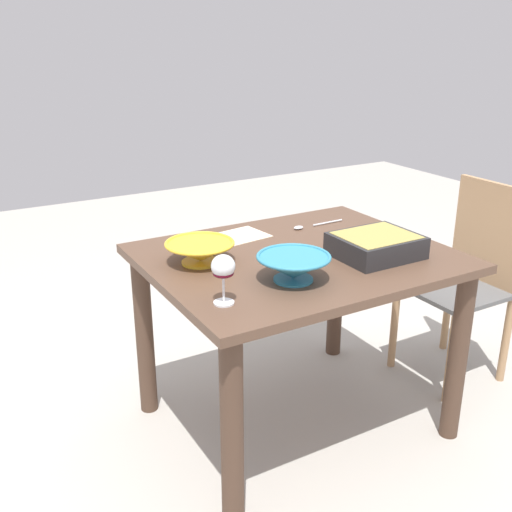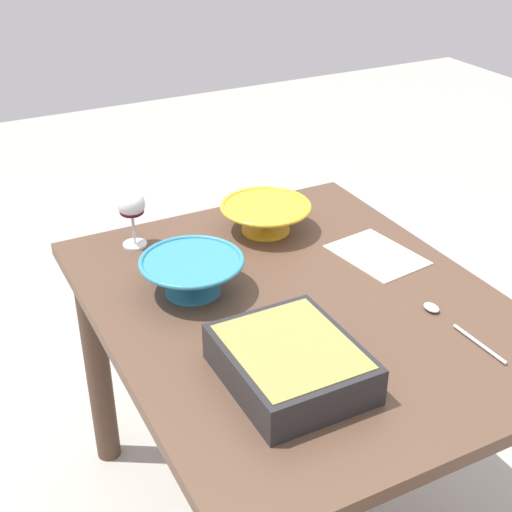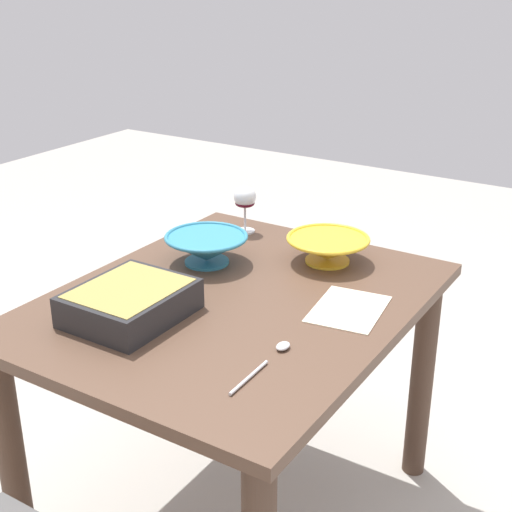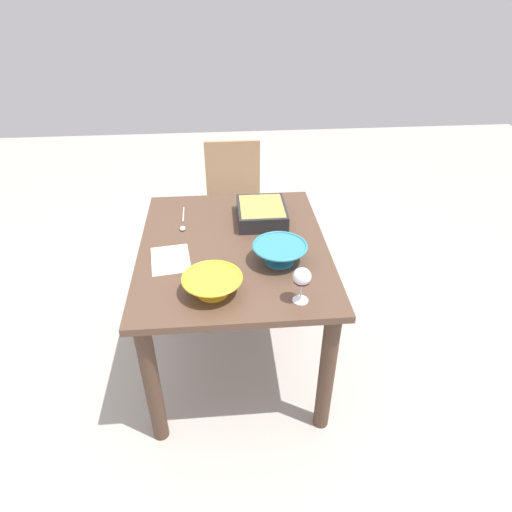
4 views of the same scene
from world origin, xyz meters
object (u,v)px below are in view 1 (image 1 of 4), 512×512
at_px(chair, 468,275).
at_px(casserole_dish, 376,244).
at_px(wine_glass, 223,270).
at_px(mixing_bowl, 293,266).
at_px(dining_table, 297,287).
at_px(serving_spoon, 309,226).
at_px(napkin, 238,236).
at_px(small_bowl, 200,251).

xyz_separation_m(chair, casserole_dish, (0.68, 0.12, 0.31)).
bearing_deg(casserole_dish, wine_glass, 7.73).
bearing_deg(chair, mixing_bowl, 8.86).
distance_m(dining_table, chair, 0.94).
relative_size(mixing_bowl, serving_spoon, 0.99).
bearing_deg(serving_spoon, napkin, -7.05).
xyz_separation_m(casserole_dish, small_bowl, (0.60, -0.26, -0.00)).
relative_size(wine_glass, casserole_dish, 0.53).
height_order(chair, serving_spoon, chair).
height_order(casserole_dish, small_bowl, casserole_dish).
distance_m(mixing_bowl, small_bowl, 0.37).
bearing_deg(mixing_bowl, chair, -171.14).
distance_m(wine_glass, serving_spoon, 0.86).
distance_m(casserole_dish, serving_spoon, 0.42).
distance_m(casserole_dish, mixing_bowl, 0.40).
relative_size(dining_table, casserole_dish, 3.74).
height_order(chair, napkin, chair).
bearing_deg(mixing_bowl, wine_glass, 9.56).
xyz_separation_m(chair, wine_glass, (1.37, 0.22, 0.37)).
height_order(dining_table, chair, chair).
bearing_deg(mixing_bowl, casserole_dish, -173.61).
relative_size(wine_glass, small_bowl, 0.63).
distance_m(chair, mixing_bowl, 1.14).
height_order(small_bowl, serving_spoon, small_bowl).
height_order(chair, wine_glass, chair).
height_order(chair, mixing_bowl, chair).
xyz_separation_m(chair, mixing_bowl, (1.08, 0.17, 0.31)).
bearing_deg(chair, serving_spoon, -22.97).
xyz_separation_m(mixing_bowl, small_bowl, (0.20, -0.31, -0.00)).
relative_size(casserole_dish, small_bowl, 1.18).
distance_m(chair, serving_spoon, 0.80).
relative_size(chair, mixing_bowl, 3.61).
bearing_deg(napkin, small_bowl, 36.95).
distance_m(casserole_dish, napkin, 0.58).
height_order(mixing_bowl, napkin, mixing_bowl).
bearing_deg(napkin, mixing_bowl, 83.55).
xyz_separation_m(wine_glass, serving_spoon, (-0.68, -0.51, -0.11)).
xyz_separation_m(casserole_dish, serving_spoon, (0.01, -0.42, -0.04)).
distance_m(dining_table, wine_glass, 0.57).
bearing_deg(casserole_dish, small_bowl, -23.61).
height_order(casserole_dish, napkin, casserole_dish).
bearing_deg(dining_table, chair, 177.62).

